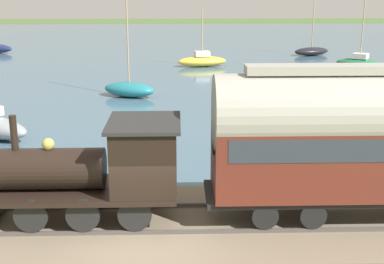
{
  "coord_description": "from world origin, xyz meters",
  "views": [
    {
      "loc": [
        -13.45,
        -0.93,
        7.26
      ],
      "look_at": [
        6.48,
        -1.51,
        1.66
      ],
      "focal_mm": 50.0,
      "sensor_mm": 36.0,
      "label": 1
    }
  ],
  "objects_px": {
    "steam_locomotive": "(105,165)",
    "sailboat_black": "(311,51)",
    "sailboat_teal": "(129,89)",
    "rowboat_near_shore": "(257,130)",
    "sailboat_yellow": "(202,61)",
    "sailboat_green": "(360,62)"
  },
  "relations": [
    {
      "from": "sailboat_teal",
      "to": "rowboat_near_shore",
      "type": "distance_m",
      "value": 11.51
    },
    {
      "from": "steam_locomotive",
      "to": "sailboat_yellow",
      "type": "height_order",
      "value": "sailboat_yellow"
    },
    {
      "from": "sailboat_black",
      "to": "sailboat_yellow",
      "type": "bearing_deg",
      "value": 100.85
    },
    {
      "from": "sailboat_yellow",
      "to": "sailboat_green",
      "type": "bearing_deg",
      "value": -105.46
    },
    {
      "from": "rowboat_near_shore",
      "to": "sailboat_yellow",
      "type": "bearing_deg",
      "value": -20.81
    },
    {
      "from": "sailboat_black",
      "to": "sailboat_teal",
      "type": "relative_size",
      "value": 0.85
    },
    {
      "from": "sailboat_teal",
      "to": "steam_locomotive",
      "type": "bearing_deg",
      "value": -155.05
    },
    {
      "from": "steam_locomotive",
      "to": "sailboat_green",
      "type": "bearing_deg",
      "value": -30.06
    },
    {
      "from": "sailboat_yellow",
      "to": "rowboat_near_shore",
      "type": "relative_size",
      "value": 1.77
    },
    {
      "from": "sailboat_black",
      "to": "sailboat_yellow",
      "type": "xyz_separation_m",
      "value": [
        -7.22,
        11.61,
        0.08
      ]
    },
    {
      "from": "sailboat_teal",
      "to": "rowboat_near_shore",
      "type": "relative_size",
      "value": 2.61
    },
    {
      "from": "sailboat_green",
      "to": "rowboat_near_shore",
      "type": "height_order",
      "value": "sailboat_green"
    },
    {
      "from": "steam_locomotive",
      "to": "sailboat_yellow",
      "type": "relative_size",
      "value": 1.13
    },
    {
      "from": "sailboat_green",
      "to": "sailboat_teal",
      "type": "height_order",
      "value": "sailboat_green"
    },
    {
      "from": "rowboat_near_shore",
      "to": "sailboat_teal",
      "type": "bearing_deg",
      "value": 12.82
    },
    {
      "from": "rowboat_near_shore",
      "to": "steam_locomotive",
      "type": "bearing_deg",
      "value": 125.26
    },
    {
      "from": "steam_locomotive",
      "to": "sailboat_teal",
      "type": "height_order",
      "value": "sailboat_teal"
    },
    {
      "from": "sailboat_yellow",
      "to": "rowboat_near_shore",
      "type": "bearing_deg",
      "value": 175.16
    },
    {
      "from": "steam_locomotive",
      "to": "sailboat_black",
      "type": "height_order",
      "value": "sailboat_black"
    },
    {
      "from": "steam_locomotive",
      "to": "rowboat_near_shore",
      "type": "bearing_deg",
      "value": -29.57
    },
    {
      "from": "sailboat_green",
      "to": "sailboat_yellow",
      "type": "height_order",
      "value": "sailboat_green"
    },
    {
      "from": "sailboat_black",
      "to": "sailboat_teal",
      "type": "xyz_separation_m",
      "value": [
        -20.22,
        17.01,
        0.1
      ]
    }
  ]
}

